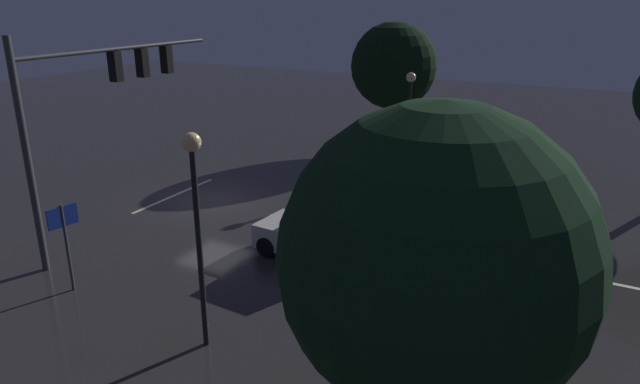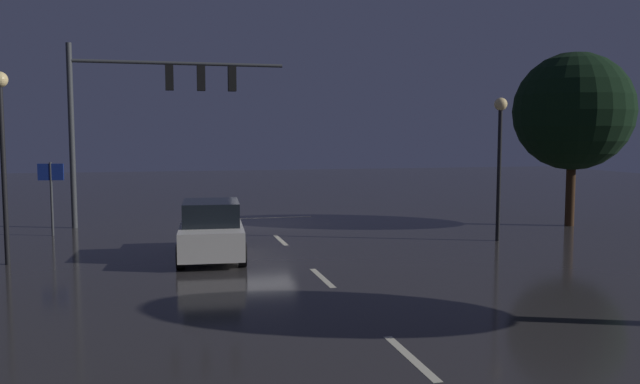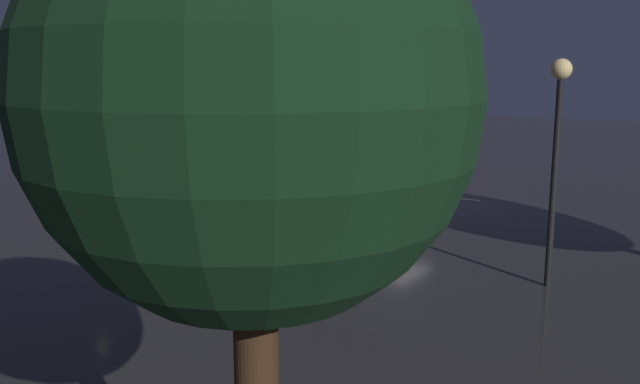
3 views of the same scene
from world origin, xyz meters
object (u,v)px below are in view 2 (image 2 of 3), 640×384
object	(u,v)px
car_approaching	(211,231)
route_sign	(51,183)
traffic_signal_assembly	(150,97)
street_lamp_right_kerb	(2,132)
tree_left_far	(573,112)
street_lamp_left_kerb	(500,141)

from	to	relation	value
car_approaching	route_sign	bearing A→B (deg)	-45.98
car_approaching	route_sign	xyz separation A→B (m)	(5.29, -5.48, 1.12)
traffic_signal_assembly	street_lamp_right_kerb	xyz separation A→B (m)	(3.85, 7.08, -1.41)
car_approaching	tree_left_far	xyz separation A→B (m)	(-14.45, -3.23, 3.76)
traffic_signal_assembly	tree_left_far	distance (m)	16.78
car_approaching	street_lamp_left_kerb	size ratio (longest dim) A/B	0.91
street_lamp_left_kerb	route_sign	size ratio (longest dim) A/B	1.84
street_lamp_left_kerb	street_lamp_right_kerb	size ratio (longest dim) A/B	0.91
route_sign	street_lamp_right_kerb	bearing A→B (deg)	85.96
street_lamp_right_kerb	route_sign	distance (m)	5.52
traffic_signal_assembly	street_lamp_right_kerb	distance (m)	8.18
street_lamp_left_kerb	tree_left_far	bearing A→B (deg)	-150.83
car_approaching	street_lamp_right_kerb	distance (m)	6.38
tree_left_far	traffic_signal_assembly	bearing A→B (deg)	-14.20
traffic_signal_assembly	car_approaching	xyz separation A→B (m)	(-1.81, 7.35, -4.34)
traffic_signal_assembly	street_lamp_left_kerb	size ratio (longest dim) A/B	1.72
street_lamp_left_kerb	street_lamp_right_kerb	distance (m)	15.47
traffic_signal_assembly	route_sign	bearing A→B (deg)	28.24
traffic_signal_assembly	car_approaching	bearing A→B (deg)	103.86
car_approaching	street_lamp_left_kerb	bearing A→B (deg)	-176.26
street_lamp_left_kerb	tree_left_far	size ratio (longest dim) A/B	0.71
tree_left_far	route_sign	bearing A→B (deg)	-6.48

